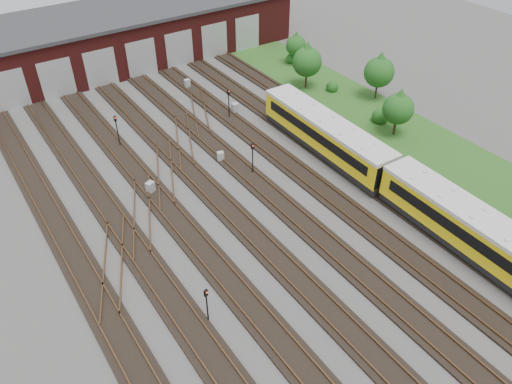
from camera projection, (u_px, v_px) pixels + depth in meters
ground at (299, 248)px, 36.88m from camera, size 120.00×120.00×0.00m
track_network at (292, 244)px, 37.12m from camera, size 30.40×70.00×0.33m
maintenance_shed at (98, 40)px, 60.98m from camera, size 51.00×12.50×6.35m
grass_verge at (383, 120)px, 51.85m from camera, size 8.00×55.00×0.05m
metro_train at (473, 231)px, 35.44m from camera, size 3.16×47.73×3.24m
signal_mast_0 at (207, 302)px, 30.55m from camera, size 0.27×0.26×2.92m
signal_mast_1 at (117, 128)px, 46.65m from camera, size 0.26×0.25×3.28m
signal_mast_2 at (253, 155)px, 43.14m from camera, size 0.30×0.28×3.15m
signal_mast_3 at (229, 100)px, 50.94m from camera, size 0.28×0.26×3.29m
relay_cabinet_1 at (150, 188)px, 41.85m from camera, size 0.81×0.76×1.09m
relay_cabinet_2 at (221, 157)px, 45.66m from camera, size 0.70×0.63×0.97m
relay_cabinet_3 at (187, 84)px, 57.55m from camera, size 0.67×0.58×1.03m
relay_cabinet_4 at (235, 108)px, 52.84m from camera, size 0.69×0.58×1.10m
tree_0 at (307, 59)px, 55.76m from camera, size 3.32×3.32×5.50m
tree_1 at (296, 43)px, 61.59m from camera, size 2.53×2.53×4.19m
tree_2 at (380, 69)px, 53.69m from camera, size 3.28×3.28×5.44m
tree_3 at (399, 106)px, 47.70m from camera, size 3.02×3.02×5.00m
bush_0 at (381, 114)px, 51.13m from camera, size 1.73×1.73×1.73m
bush_1 at (332, 85)px, 56.84m from camera, size 1.39×1.39×1.39m
bush_2 at (292, 57)px, 63.16m from camera, size 1.42×1.42×1.42m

